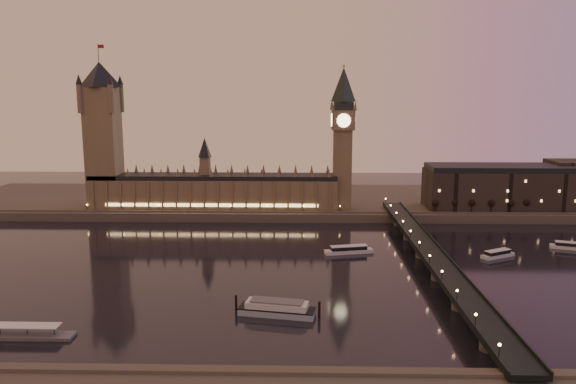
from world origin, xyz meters
The scene contains 18 objects.
ground centered at (0.00, 0.00, 0.00)m, with size 700.00×700.00×0.00m, color black.
far_embankment centered at (30.00, 165.00, 3.00)m, with size 560.00×130.00×6.00m, color #423D35.
palace_of_westminster centered at (-40.12, 120.99, 21.71)m, with size 180.00×26.62×52.00m.
victoria_tower centered at (-120.00, 121.00, 65.79)m, with size 31.68×31.68×118.00m.
big_ben centered at (53.99, 120.99, 63.95)m, with size 17.68×17.68×104.00m.
westminster_bridge centered at (91.61, 0.00, 5.52)m, with size 13.20×260.00×15.30m.
city_block centered at (194.94, 130.93, 22.24)m, with size 155.00×45.00×34.00m.
bare_tree_0 centered at (120.61, 109.00, 13.98)m, with size 5.28×5.28×10.73m.
bare_tree_1 centered at (133.54, 109.00, 13.98)m, with size 5.28×5.28×10.73m.
bare_tree_2 centered at (146.47, 109.00, 13.98)m, with size 5.28×5.28×10.73m.
bare_tree_3 centered at (159.40, 109.00, 13.98)m, with size 5.28×5.28×10.73m.
bare_tree_4 centered at (172.33, 109.00, 13.98)m, with size 5.28×5.28×10.73m.
bare_tree_5 centered at (185.26, 109.00, 13.98)m, with size 5.28×5.28×10.73m.
cruise_boat_a centered at (51.64, 26.11, 1.96)m, with size 28.41×11.90×4.44m.
cruise_boat_b centered at (182.59, 37.74, 1.83)m, with size 23.09×12.61×4.15m.
cruise_boat_c centered at (134.05, 20.17, 1.83)m, with size 20.95×14.92×4.16m.
moored_barge centered at (14.53, -64.76, 2.82)m, with size 35.90×14.33×6.69m.
pontoon_pier centered at (-82.71, -88.55, 1.24)m, with size 43.11×7.19×11.50m.
Camera 1 is at (24.43, -283.95, 91.00)m, focal length 35.00 mm.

